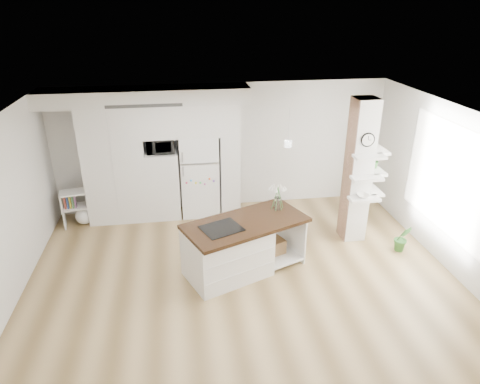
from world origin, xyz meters
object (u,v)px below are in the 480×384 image
object	(u,v)px
kitchen_island	(234,248)
floor_plant_a	(402,238)
bookshelf	(80,210)
refrigerator	(199,174)

from	to	relation	value
kitchen_island	floor_plant_a	size ratio (longest dim) A/B	4.26
kitchen_island	bookshelf	bearing A→B (deg)	120.09
refrigerator	floor_plant_a	distance (m)	4.16
refrigerator	floor_plant_a	bearing A→B (deg)	-31.10
refrigerator	bookshelf	distance (m)	2.51
refrigerator	kitchen_island	size ratio (longest dim) A/B	0.79
kitchen_island	bookshelf	xyz separation A→B (m)	(-2.85, 2.17, -0.15)
kitchen_island	floor_plant_a	distance (m)	3.14
bookshelf	floor_plant_a	distance (m)	6.28
floor_plant_a	refrigerator	bearing A→B (deg)	148.90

